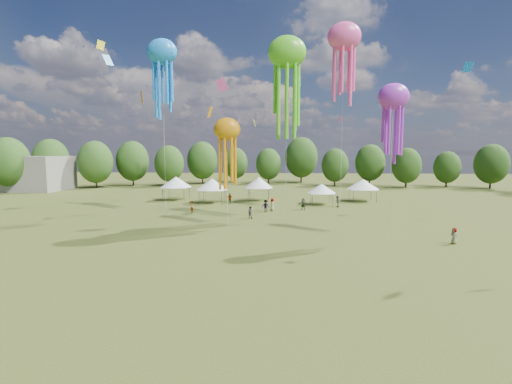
{
  "coord_description": "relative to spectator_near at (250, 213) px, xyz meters",
  "views": [
    {
      "loc": [
        -1.15,
        -10.67,
        8.72
      ],
      "look_at": [
        -2.88,
        15.0,
        6.0
      ],
      "focal_mm": 25.86,
      "sensor_mm": 36.0,
      "label": 1
    }
  ],
  "objects": [
    {
      "name": "spectator_near",
      "position": [
        0.0,
        0.0,
        0.0
      ],
      "size": [
        0.99,
        0.88,
        1.69
      ],
      "primitive_type": "imported",
      "rotation": [
        0.0,
        0.0,
        2.8
      ],
      "color": "gray",
      "rests_on": "ground"
    },
    {
      "name": "spectators_far",
      "position": [
        4.87,
        6.74,
        0.07
      ],
      "size": [
        30.24,
        27.01,
        1.9
      ],
      "color": "gray",
      "rests_on": "ground"
    },
    {
      "name": "festival_tents",
      "position": [
        0.32,
        17.63,
        2.35
      ],
      "size": [
        40.01,
        10.12,
        4.4
      ],
      "color": "#47474C",
      "rests_on": "ground"
    },
    {
      "name": "show_kites",
      "position": [
        3.77,
        -0.7,
        17.68
      ],
      "size": [
        30.14,
        18.6,
        26.48
      ],
      "color": "#53C420",
      "rests_on": "ground"
    },
    {
      "name": "treeline",
      "position": [
        1.33,
        24.91,
        5.7
      ],
      "size": [
        201.57,
        95.24,
        13.43
      ],
      "color": "#38281C",
      "rests_on": "ground"
    }
  ]
}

